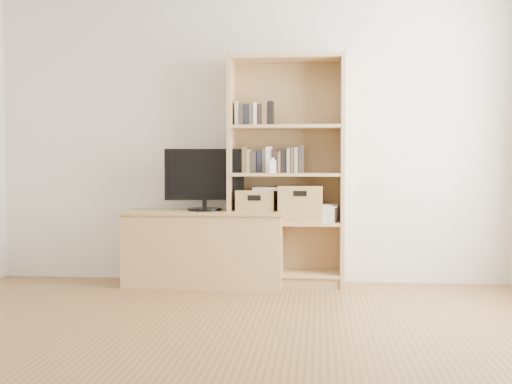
# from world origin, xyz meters

# --- Properties ---
(floor) EXTENTS (4.50, 5.00, 0.01)m
(floor) POSITION_xyz_m (0.00, 0.00, 0.00)
(floor) COLOR brown
(floor) RESTS_ON ground
(back_wall) EXTENTS (4.50, 0.02, 2.60)m
(back_wall) POSITION_xyz_m (0.00, 2.50, 1.30)
(back_wall) COLOR white
(back_wall) RESTS_ON floor
(tv_stand) EXTENTS (1.33, 0.50, 0.61)m
(tv_stand) POSITION_xyz_m (-0.35, 2.25, 0.31)
(tv_stand) COLOR tan
(tv_stand) RESTS_ON floor
(bookshelf) EXTENTS (0.98, 0.35, 1.96)m
(bookshelf) POSITION_xyz_m (0.34, 2.33, 0.98)
(bookshelf) COLOR tan
(bookshelf) RESTS_ON floor
(television) EXTENTS (0.67, 0.16, 0.53)m
(television) POSITION_xyz_m (-0.35, 2.25, 0.90)
(television) COLOR black
(television) RESTS_ON tv_stand
(books_row_mid) EXTENTS (0.80, 0.18, 0.21)m
(books_row_mid) POSITION_xyz_m (0.34, 2.35, 1.07)
(books_row_mid) COLOR black
(books_row_mid) RESTS_ON bookshelf
(books_row_upper) EXTENTS (0.35, 0.14, 0.18)m
(books_row_upper) POSITION_xyz_m (0.12, 2.35, 1.45)
(books_row_upper) COLOR black
(books_row_upper) RESTS_ON bookshelf
(baby_monitor) EXTENTS (0.06, 0.05, 0.11)m
(baby_monitor) POSITION_xyz_m (0.23, 2.22, 1.01)
(baby_monitor) COLOR white
(baby_monitor) RESTS_ON bookshelf
(basket_left) EXTENTS (0.32, 0.27, 0.27)m
(basket_left) POSITION_xyz_m (0.08, 2.32, 0.68)
(basket_left) COLOR olive
(basket_left) RESTS_ON bookshelf
(basket_right) EXTENTS (0.38, 0.31, 0.31)m
(basket_right) POSITION_xyz_m (0.46, 2.32, 0.70)
(basket_right) COLOR olive
(basket_right) RESTS_ON bookshelf
(laptop) EXTENTS (0.37, 0.29, 0.03)m
(laptop) POSITION_xyz_m (0.24, 2.31, 0.82)
(laptop) COLOR silver
(laptop) RESTS_ON basket_left
(magazine_stack) EXTENTS (0.24, 0.31, 0.13)m
(magazine_stack) POSITION_xyz_m (0.68, 2.32, 0.61)
(magazine_stack) COLOR silver
(magazine_stack) RESTS_ON bookshelf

